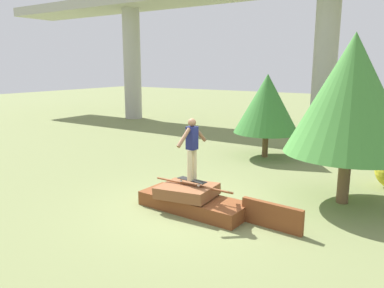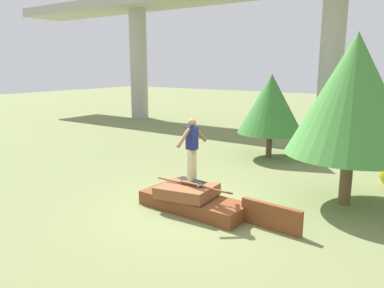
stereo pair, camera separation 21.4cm
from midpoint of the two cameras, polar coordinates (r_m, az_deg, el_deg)
name	(u,v)px [view 2 (the right image)]	position (r m, az deg, el deg)	size (l,w,h in m)	color
ground_plane	(193,210)	(9.15, 0.81, -10.06)	(80.00, 80.00, 0.00)	olive
scrap_pile	(191,200)	(9.07, 0.55, -8.50)	(2.71, 1.11, 0.66)	brown
scrap_plank_loose	(271,217)	(8.27, 12.67, -10.74)	(1.39, 0.22, 0.56)	brown
skateboard	(192,180)	(8.95, 0.69, -5.57)	(0.79, 0.28, 0.09)	black
skater	(192,145)	(8.73, 0.70, -0.22)	(0.24, 1.04, 1.48)	#C6B78E
tree_behind_left	(271,104)	(14.19, 12.34, 5.98)	(2.42, 2.42, 3.12)	brown
tree_mid_back	(353,95)	(9.78, 23.95, 6.84)	(3.07, 3.07, 4.19)	brown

